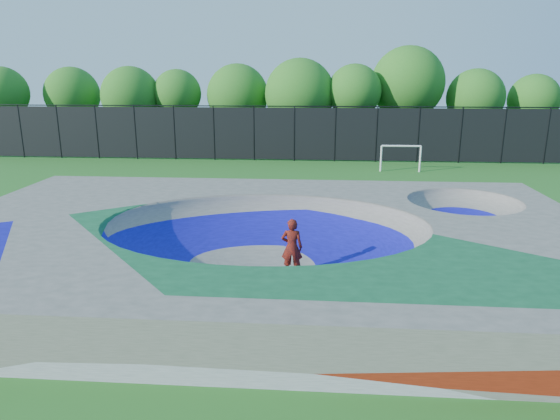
% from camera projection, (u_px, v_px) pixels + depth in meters
% --- Properties ---
extents(ground, '(120.00, 120.00, 0.00)m').
position_uv_depth(ground, '(265.00, 264.00, 17.06)').
color(ground, '#1E5E1A').
rests_on(ground, ground).
extents(skate_deck, '(22.00, 14.00, 1.50)m').
position_uv_depth(skate_deck, '(265.00, 243.00, 16.86)').
color(skate_deck, gray).
rests_on(skate_deck, ground).
extents(skater, '(0.71, 0.48, 1.89)m').
position_uv_depth(skater, '(292.00, 247.00, 15.88)').
color(skater, '#A81F0D').
rests_on(skater, ground).
extents(skateboard, '(0.79, 0.26, 0.05)m').
position_uv_depth(skateboard, '(292.00, 274.00, 16.12)').
color(skateboard, black).
rests_on(skateboard, ground).
extents(soccer_goal, '(2.67, 0.12, 1.76)m').
position_uv_depth(soccer_goal, '(401.00, 153.00, 32.86)').
color(soccer_goal, white).
rests_on(soccer_goal, ground).
extents(fence, '(48.09, 0.09, 4.04)m').
position_uv_depth(fence, '(294.00, 133.00, 36.70)').
color(fence, black).
rests_on(fence, ground).
extents(treeline, '(52.12, 7.22, 8.50)m').
position_uv_depth(treeline, '(280.00, 93.00, 41.13)').
color(treeline, '#473223').
rests_on(treeline, ground).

